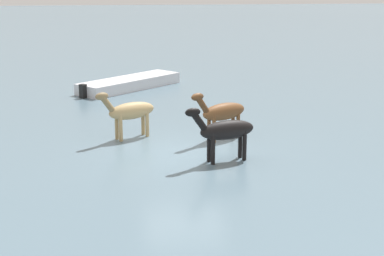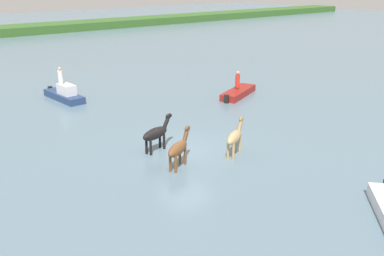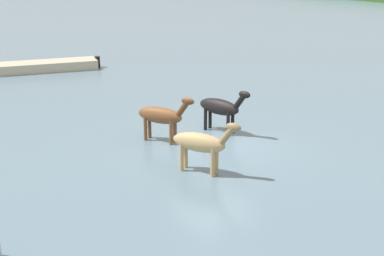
{
  "view_description": "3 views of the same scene",
  "coord_description": "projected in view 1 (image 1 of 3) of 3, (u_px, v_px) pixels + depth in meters",
  "views": [
    {
      "loc": [
        1.67,
        16.64,
        5.27
      ],
      "look_at": [
        -0.17,
        0.72,
        0.96
      ],
      "focal_mm": 53.28,
      "sensor_mm": 36.0,
      "label": 1
    },
    {
      "loc": [
        -12.22,
        -16.25,
        8.31
      ],
      "look_at": [
        0.77,
        0.51,
        0.94
      ],
      "focal_mm": 41.38,
      "sensor_mm": 36.0,
      "label": 2
    },
    {
      "loc": [
        13.87,
        -10.43,
        6.25
      ],
      "look_at": [
        -0.21,
        -0.84,
        0.72
      ],
      "focal_mm": 51.23,
      "sensor_mm": 36.0,
      "label": 3
    }
  ],
  "objects": [
    {
      "name": "horse_gray_outer",
      "position": [
        130.0,
        111.0,
        18.78
      ],
      "size": [
        2.04,
        1.34,
        1.67
      ],
      "rotation": [
        0.0,
        0.0,
        0.51
      ],
      "color": "tan",
      "rests_on": "ground_plane"
    },
    {
      "name": "horse_rear_stallion",
      "position": [
        225.0,
        131.0,
        16.43
      ],
      "size": [
        2.17,
        0.95,
        1.69
      ],
      "rotation": [
        0.0,
        0.0,
        0.28
      ],
      "color": "black",
      "rests_on": "ground_plane"
    },
    {
      "name": "ground_plane",
      "position": [
        184.0,
        152.0,
        17.51
      ],
      "size": [
        181.24,
        181.24,
        0.0
      ],
      "primitive_type": "plane",
      "color": "slate"
    },
    {
      "name": "horse_dark_mare",
      "position": [
        222.0,
        112.0,
        18.65
      ],
      "size": [
        2.05,
        1.34,
        1.68
      ],
      "rotation": [
        0.0,
        0.0,
        0.5
      ],
      "color": "brown",
      "rests_on": "ground_plane"
    },
    {
      "name": "boat_skiff_near",
      "position": [
        129.0,
        85.0,
        27.28
      ],
      "size": [
        5.05,
        4.87,
        0.76
      ],
      "rotation": [
        0.0,
        0.0,
        3.89
      ],
      "color": "silver",
      "rests_on": "ground_plane"
    }
  ]
}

